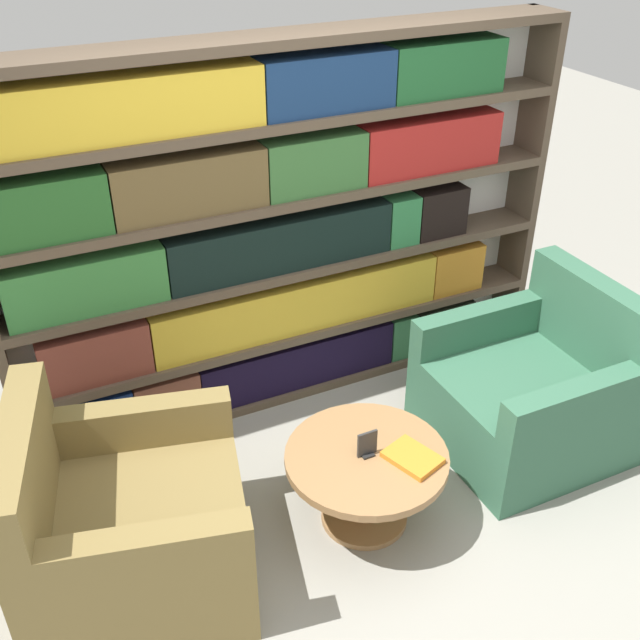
# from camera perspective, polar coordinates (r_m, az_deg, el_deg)

# --- Properties ---
(ground_plane) EXTENTS (14.00, 14.00, 0.00)m
(ground_plane) POSITION_cam_1_polar(r_m,az_deg,el_deg) (3.67, 7.16, -16.44)
(ground_plane) COLOR gray
(bookshelf) EXTENTS (3.14, 0.30, 2.03)m
(bookshelf) POSITION_cam_1_polar(r_m,az_deg,el_deg) (4.04, -3.16, 6.47)
(bookshelf) COLOR silver
(bookshelf) RESTS_ON ground_plane
(armchair_left) EXTENTS (1.10, 1.09, 0.89)m
(armchair_left) POSITION_cam_1_polar(r_m,az_deg,el_deg) (3.41, -14.50, -14.96)
(armchair_left) COLOR olive
(armchair_left) RESTS_ON ground_plane
(armchair_right) EXTENTS (0.92, 0.90, 0.89)m
(armchair_right) POSITION_cam_1_polar(r_m,az_deg,el_deg) (4.15, 15.82, -5.39)
(armchair_right) COLOR #336047
(armchair_right) RESTS_ON ground_plane
(coffee_table) EXTENTS (0.76, 0.76, 0.41)m
(coffee_table) POSITION_cam_1_polar(r_m,az_deg,el_deg) (3.55, 3.52, -11.55)
(coffee_table) COLOR olive
(coffee_table) RESTS_ON ground_plane
(table_sign) EXTENTS (0.10, 0.06, 0.13)m
(table_sign) POSITION_cam_1_polar(r_m,az_deg,el_deg) (3.44, 3.61, -9.52)
(table_sign) COLOR black
(table_sign) RESTS_ON coffee_table
(stray_book) EXTENTS (0.25, 0.28, 0.03)m
(stray_book) POSITION_cam_1_polar(r_m,az_deg,el_deg) (3.46, 7.06, -10.36)
(stray_book) COLOR orange
(stray_book) RESTS_ON coffee_table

